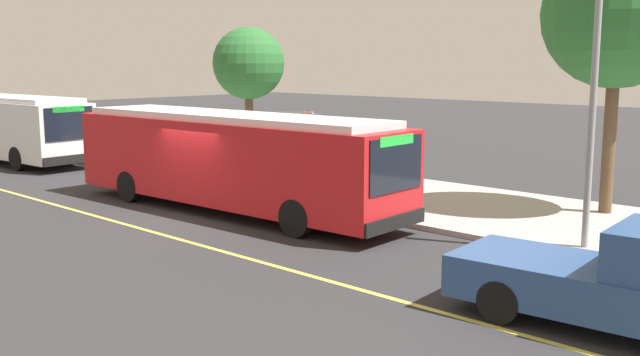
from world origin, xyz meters
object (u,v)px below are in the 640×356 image
transit_bus_second (2,125)px  waiting_bench (285,168)px  route_sign_post (308,142)px  pickup_truck (629,283)px  transit_bus_main (231,158)px

transit_bus_second → waiting_bench: bearing=16.4°
route_sign_post → pickup_truck: bearing=-20.5°
transit_bus_second → route_sign_post: 17.23m
pickup_truck → waiting_bench: size_ratio=3.47×
transit_bus_main → route_sign_post: (0.87, 2.40, 0.34)m
route_sign_post → waiting_bench: bearing=147.4°
route_sign_post → transit_bus_main: bearing=-109.9°
transit_bus_second → pickup_truck: bearing=-4.2°
transit_bus_second → route_sign_post: size_ratio=4.02×
waiting_bench → route_sign_post: size_ratio=0.57×
transit_bus_main → route_sign_post: bearing=70.1°
pickup_truck → transit_bus_second: bearing=175.8°
transit_bus_second → route_sign_post: same height
transit_bus_second → route_sign_post: bearing=7.4°
pickup_truck → route_sign_post: route_sign_post is taller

